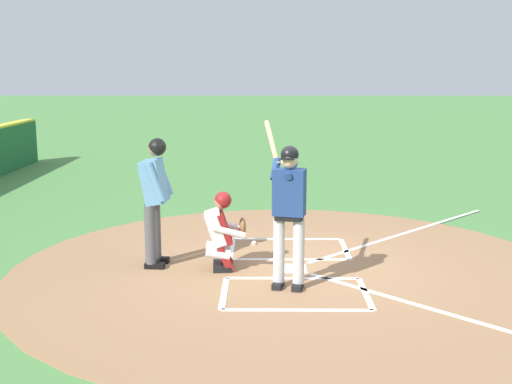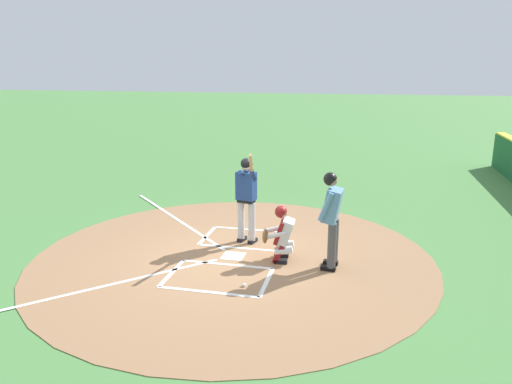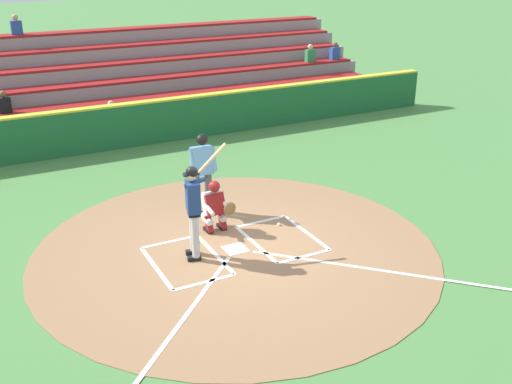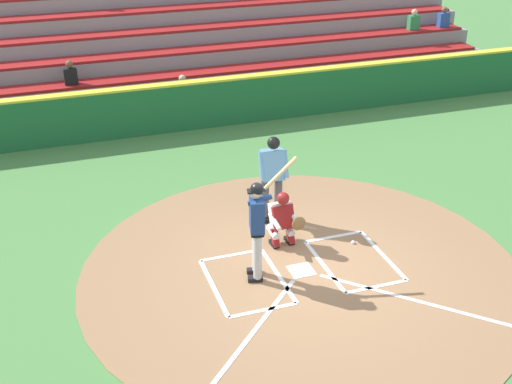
{
  "view_description": "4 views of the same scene",
  "coord_description": "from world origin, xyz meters",
  "px_view_note": "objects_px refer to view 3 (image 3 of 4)",
  "views": [
    {
      "loc": [
        9.06,
        -0.42,
        2.83
      ],
      "look_at": [
        0.44,
        -0.5,
        1.21
      ],
      "focal_mm": 46.32,
      "sensor_mm": 36.0,
      "label": 1
    },
    {
      "loc": [
        -8.77,
        -2.44,
        3.73
      ],
      "look_at": [
        0.48,
        -0.36,
        1.25
      ],
      "focal_mm": 33.78,
      "sensor_mm": 36.0,
      "label": 2
    },
    {
      "loc": [
        4.58,
        9.68,
        5.63
      ],
      "look_at": [
        -0.32,
        0.28,
        1.28
      ],
      "focal_mm": 42.48,
      "sensor_mm": 36.0,
      "label": 3
    },
    {
      "loc": [
        4.14,
        9.57,
        6.89
      ],
      "look_at": [
        0.42,
        -1.3,
        1.05
      ],
      "focal_mm": 48.03,
      "sensor_mm": 36.0,
      "label": 4
    }
  ],
  "objects_px": {
    "plate_umpire": "(202,168)",
    "baseball": "(279,224)",
    "catcher": "(215,205)",
    "batter": "(194,205)"
  },
  "relations": [
    {
      "from": "batter",
      "to": "catcher",
      "type": "xyz_separation_m",
      "value": [
        -0.82,
        -0.9,
        -0.51
      ]
    },
    {
      "from": "plate_umpire",
      "to": "baseball",
      "type": "height_order",
      "value": "plate_umpire"
    },
    {
      "from": "catcher",
      "to": "plate_umpire",
      "type": "relative_size",
      "value": 0.61
    },
    {
      "from": "baseball",
      "to": "plate_umpire",
      "type": "bearing_deg",
      "value": -50.33
    },
    {
      "from": "plate_umpire",
      "to": "baseball",
      "type": "relative_size",
      "value": 25.2
    },
    {
      "from": "plate_umpire",
      "to": "baseball",
      "type": "xyz_separation_m",
      "value": [
        -1.16,
        1.4,
        -1.04
      ]
    },
    {
      "from": "plate_umpire",
      "to": "catcher",
      "type": "bearing_deg",
      "value": 81.88
    },
    {
      "from": "batter",
      "to": "plate_umpire",
      "type": "bearing_deg",
      "value": -117.21
    },
    {
      "from": "batter",
      "to": "baseball",
      "type": "xyz_separation_m",
      "value": [
        -2.12,
        -0.47,
        -1.06
      ]
    },
    {
      "from": "catcher",
      "to": "baseball",
      "type": "xyz_separation_m",
      "value": [
        -1.3,
        0.43,
        -0.55
      ]
    }
  ]
}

